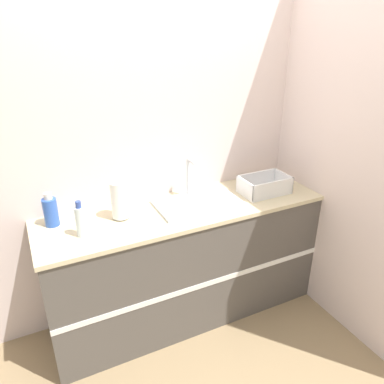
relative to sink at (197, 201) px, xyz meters
The scene contains 9 objects.
ground_plane 0.99m from the sink, 109.02° to the right, with size 12.00×12.00×0.00m, color #937A56.
wall_back 0.47m from the sink, 109.07° to the left, with size 4.40×0.06×2.60m.
wall_right 1.00m from the sink, ahead, with size 0.06×2.55×2.60m.
counter_cabinet 0.49m from the sink, behind, with size 2.02×0.58×0.92m.
sink is the anchor object (origin of this frame).
paper_towel_roll 0.56m from the sink, behind, with size 0.11×0.11×0.26m.
dish_rack 0.54m from the sink, ahead, with size 0.36×0.22×0.13m.
bottle_clear 0.82m from the sink, behind, with size 0.06×0.06×0.23m.
bottle_blue 0.97m from the sink, behind, with size 0.09×0.09×0.22m.
Camera 1 is at (-0.98, -1.83, 2.10)m, focal length 35.00 mm.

